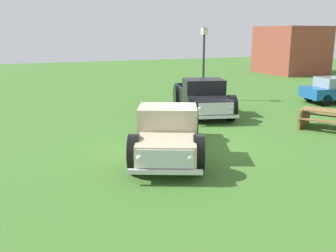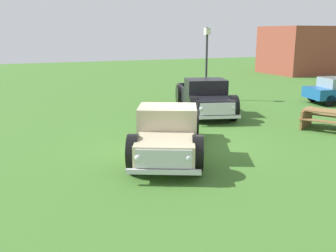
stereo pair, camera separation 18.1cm
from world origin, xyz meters
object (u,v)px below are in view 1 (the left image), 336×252
Objects in this scene: pickup_truck_foreground at (168,133)px; lamp_post_near at (204,62)px; pickup_truck_behind_left at (204,98)px; picnic_table at (325,117)px.

lamp_post_near reaches higher than pickup_truck_foreground.
pickup_truck_behind_left is at bearing -28.40° from lamp_post_near.
pickup_truck_behind_left is 5.40m from picnic_table.
picnic_table is at bearing 34.27° from pickup_truck_behind_left.
pickup_truck_foreground is 7.18m from picnic_table.
picnic_table is (8.10, 1.06, -1.64)m from lamp_post_near.
pickup_truck_behind_left reaches higher than picnic_table.
lamp_post_near is at bearing -172.54° from picnic_table.
pickup_truck_foreground is at bearing -34.48° from lamp_post_near.
picnic_table is (4.45, 3.03, -0.29)m from pickup_truck_behind_left.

